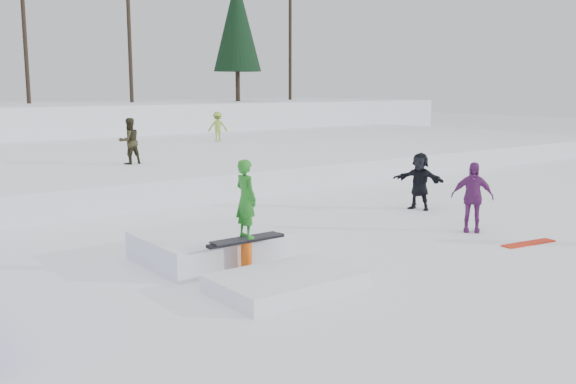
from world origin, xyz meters
TOP-DOWN VIEW (x-y plane):
  - ground at (0.00, 0.00)m, footprint 120.00×120.00m
  - snow_midrise at (0.00, 16.00)m, footprint 50.00×18.00m
  - treeline at (6.18, 28.28)m, footprint 40.24×4.22m
  - walker_olive at (0.87, 11.31)m, footprint 0.80×0.65m
  - walker_ygreen at (7.98, 17.38)m, footprint 1.05×0.89m
  - spectator_purple at (4.50, 0.11)m, footprint 0.93×1.01m
  - spectator_dark at (5.66, 2.74)m, footprint 0.94×1.55m
  - loose_board_red at (4.50, -1.41)m, footprint 1.43×0.49m
  - jib_rail_feature at (-1.66, 0.98)m, footprint 2.60×4.40m

SIDE VIEW (x-z plane):
  - ground at x=0.00m, z-range 0.00..0.00m
  - loose_board_red at x=4.50m, z-range 0.00..0.03m
  - jib_rail_feature at x=-1.66m, z-range -0.75..1.36m
  - snow_midrise at x=0.00m, z-range 0.00..0.80m
  - spectator_dark at x=5.66m, z-range 0.00..1.59m
  - spectator_purple at x=4.50m, z-range 0.00..1.66m
  - walker_ygreen at x=7.98m, z-range 0.80..2.21m
  - walker_olive at x=0.87m, z-range 0.80..2.36m
  - treeline at x=6.18m, z-range 2.20..12.70m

